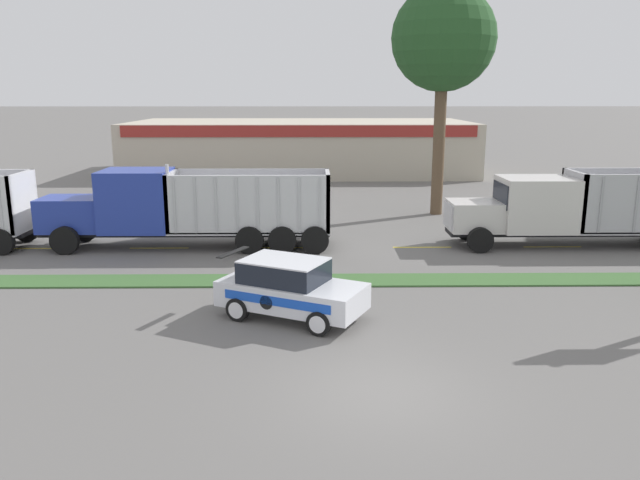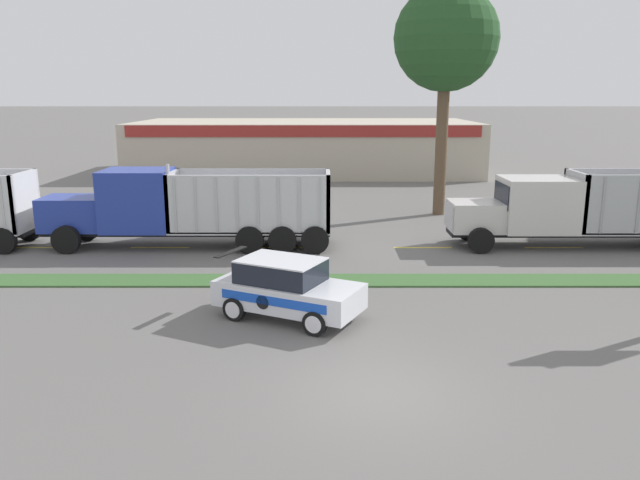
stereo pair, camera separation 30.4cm
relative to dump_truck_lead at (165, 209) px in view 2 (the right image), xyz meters
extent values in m
plane|color=slate|center=(7.53, -12.89, -1.59)|extent=(600.00, 600.00, 0.00)
cube|color=#3D6633|center=(7.53, -4.88, -1.56)|extent=(120.00, 1.41, 0.06)
cube|color=yellow|center=(-5.61, -0.17, -1.58)|extent=(2.40, 0.14, 0.01)
cube|color=yellow|center=(-0.21, -0.17, -1.58)|extent=(2.40, 0.14, 0.01)
cube|color=yellow|center=(5.19, -0.17, -1.58)|extent=(2.40, 0.14, 0.01)
cube|color=yellow|center=(10.59, -0.17, -1.58)|extent=(2.40, 0.14, 0.01)
cube|color=yellow|center=(15.99, -0.17, -1.58)|extent=(2.40, 0.14, 0.01)
cube|color=black|center=(0.93, 0.00, -0.94)|extent=(11.68, 1.27, 0.18)
cube|color=#23389E|center=(-3.65, 0.00, -0.18)|extent=(2.53, 1.90, 1.35)
cube|color=#B7B7BC|center=(-4.94, 0.00, -0.18)|extent=(0.06, 1.62, 1.15)
cube|color=#23389E|center=(-1.03, 0.00, 0.37)|extent=(2.71, 2.32, 2.45)
cube|color=black|center=(-2.40, 0.00, 0.80)|extent=(0.04, 1.97, 1.10)
cylinder|color=silver|center=(0.43, -0.75, 1.14)|extent=(0.14, 0.14, 1.53)
cube|color=silver|center=(3.55, 0.00, -0.79)|extent=(6.45, 2.32, 0.12)
cube|color=silver|center=(0.41, 0.00, 0.36)|extent=(0.16, 2.32, 2.31)
cube|color=silver|center=(6.69, 0.00, 0.36)|extent=(0.16, 2.32, 2.31)
cube|color=silver|center=(3.55, -1.08, 0.36)|extent=(6.45, 0.16, 2.31)
cube|color=silver|center=(3.55, 1.08, 0.36)|extent=(6.45, 0.16, 2.31)
cube|color=#B2B2B7|center=(0.73, -1.18, 0.36)|extent=(0.10, 0.04, 2.19)
cube|color=#B2B2B7|center=(1.53, -1.18, 0.36)|extent=(0.10, 0.04, 2.19)
cube|color=#B2B2B7|center=(2.34, -1.18, 0.36)|extent=(0.10, 0.04, 2.19)
cube|color=#B2B2B7|center=(3.15, -1.18, 0.36)|extent=(0.10, 0.04, 2.19)
cube|color=#B2B2B7|center=(3.95, -1.18, 0.36)|extent=(0.10, 0.04, 2.19)
cube|color=#B2B2B7|center=(4.76, -1.18, 0.36)|extent=(0.10, 0.04, 2.19)
cube|color=#B2B2B7|center=(5.56, -1.18, 0.36)|extent=(0.10, 0.04, 2.19)
cube|color=#B2B2B7|center=(6.37, -1.18, 0.36)|extent=(0.10, 0.04, 2.19)
cylinder|color=black|center=(-3.65, -1.14, -1.03)|extent=(1.11, 0.30, 1.11)
cylinder|color=black|center=(-3.65, 1.14, -1.03)|extent=(1.11, 0.30, 1.11)
cylinder|color=black|center=(6.17, -1.14, -1.03)|extent=(1.11, 0.30, 1.11)
cylinder|color=black|center=(6.17, 1.14, -1.03)|extent=(1.11, 0.30, 1.11)
cylinder|color=black|center=(4.89, -1.14, -1.03)|extent=(1.11, 0.30, 1.11)
cylinder|color=black|center=(4.89, 1.14, -1.03)|extent=(1.11, 0.30, 1.11)
cylinder|color=black|center=(3.60, -1.14, -1.03)|extent=(1.11, 0.30, 1.11)
cylinder|color=black|center=(3.60, 1.14, -1.03)|extent=(1.11, 0.30, 1.11)
cube|color=black|center=(17.69, 0.05, -0.99)|extent=(11.99, 1.28, 0.18)
cube|color=silver|center=(12.74, 0.05, -0.31)|extent=(2.08, 1.91, 1.19)
cube|color=#B7B7BC|center=(11.66, 0.05, -0.31)|extent=(0.06, 1.63, 1.01)
cube|color=silver|center=(15.23, 0.05, 0.18)|extent=(2.91, 2.33, 2.16)
cube|color=black|center=(13.76, 0.05, 0.56)|extent=(0.04, 1.98, 0.97)
cylinder|color=silver|center=(16.78, -0.70, 0.81)|extent=(0.14, 0.14, 1.26)
cube|color=#ADADB2|center=(16.76, 0.05, 0.34)|extent=(0.16, 2.33, 2.36)
cube|color=#99999E|center=(17.38, -1.13, 0.34)|extent=(0.10, 0.04, 2.24)
cube|color=#99999E|center=(18.78, -1.13, 0.34)|extent=(0.10, 0.04, 2.24)
cylinder|color=black|center=(12.74, -1.09, -1.08)|extent=(1.01, 0.30, 1.01)
cylinder|color=black|center=(12.74, 1.20, -1.08)|extent=(1.01, 0.30, 1.01)
cube|color=silver|center=(-5.60, -0.03, 0.34)|extent=(0.16, 2.34, 2.33)
cube|color=#BCBCC1|center=(-5.95, -1.22, 0.34)|extent=(0.10, 0.04, 2.21)
cylinder|color=black|center=(-6.12, -1.18, -1.06)|extent=(1.06, 0.30, 1.06)
cylinder|color=black|center=(-6.12, 1.12, -1.06)|extent=(1.06, 0.30, 1.06)
cylinder|color=black|center=(-7.36, 1.12, -1.06)|extent=(1.06, 0.30, 1.06)
cube|color=silver|center=(5.50, -8.38, -0.90)|extent=(4.42, 3.42, 0.71)
cube|color=black|center=(5.28, -8.27, -0.25)|extent=(2.70, 2.41, 0.59)
cube|color=silver|center=(5.28, -8.27, 0.07)|extent=(2.70, 2.41, 0.04)
cube|color=black|center=(3.78, -7.53, 0.11)|extent=(0.82, 1.38, 0.03)
cube|color=blue|center=(5.09, -9.20, -0.83)|extent=(2.90, 1.45, 0.25)
cylinder|color=black|center=(4.82, -9.07, -0.90)|extent=(0.35, 0.18, 0.39)
cylinder|color=black|center=(6.24, -9.71, -1.26)|extent=(0.69, 0.48, 0.67)
cylinder|color=silver|center=(6.19, -9.81, -1.26)|extent=(0.42, 0.22, 0.47)
cylinder|color=black|center=(7.00, -8.16, -1.26)|extent=(0.69, 0.48, 0.67)
cylinder|color=silver|center=(7.05, -8.07, -1.26)|extent=(0.42, 0.22, 0.47)
cylinder|color=black|center=(3.99, -8.60, -1.26)|extent=(0.69, 0.48, 0.67)
cylinder|color=silver|center=(3.94, -8.69, -1.26)|extent=(0.42, 0.22, 0.47)
cylinder|color=black|center=(4.76, -7.05, -1.26)|extent=(0.69, 0.48, 0.67)
cylinder|color=silver|center=(4.81, -6.95, -1.26)|extent=(0.42, 0.22, 0.47)
cube|color=#BCB29E|center=(5.19, 25.44, 0.42)|extent=(26.45, 12.00, 4.02)
cube|color=maroon|center=(5.19, 19.39, 1.99)|extent=(25.13, 0.10, 0.80)
cylinder|color=brown|center=(12.59, 7.13, 2.11)|extent=(0.61, 0.61, 7.40)
sphere|color=#234C23|center=(12.59, 7.13, 7.24)|extent=(5.19, 5.19, 5.19)
camera|label=1|loc=(6.07, -25.01, 4.58)|focal=35.00mm
camera|label=2|loc=(6.37, -25.01, 4.58)|focal=35.00mm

